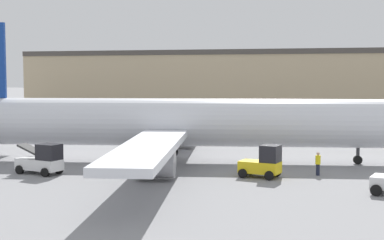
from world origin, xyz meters
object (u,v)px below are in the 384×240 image
pushback_tug (263,163)px  airplane (180,123)px  belt_loader_truck (42,160)px  ground_crew_worker (318,163)px

pushback_tug → airplane: bearing=156.7°
belt_loader_truck → pushback_tug: size_ratio=1.23×
airplane → ground_crew_worker: bearing=-27.5°
airplane → pushback_tug: (7.81, -5.20, -2.20)m
airplane → pushback_tug: airplane is taller
belt_loader_truck → pushback_tug: bearing=23.4°
ground_crew_worker → belt_loader_truck: (-19.21, -5.23, 0.15)m
airplane → ground_crew_worker: size_ratio=26.38×
ground_crew_worker → pushback_tug: bearing=177.2°
ground_crew_worker → pushback_tug: pushback_tug is taller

